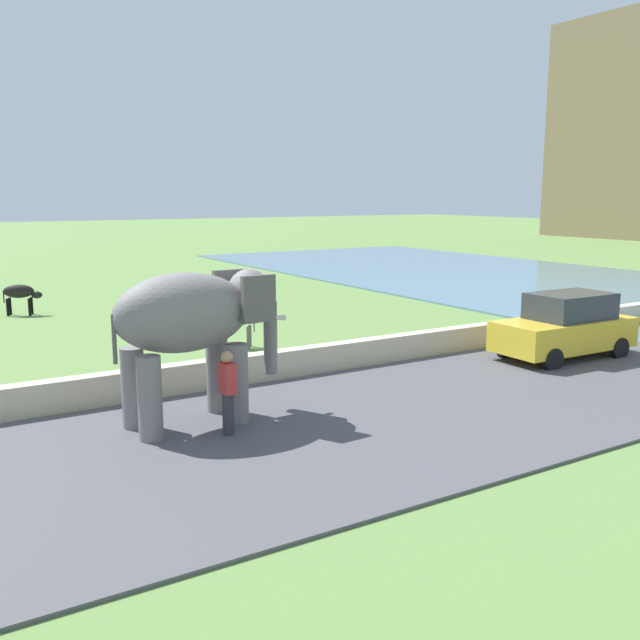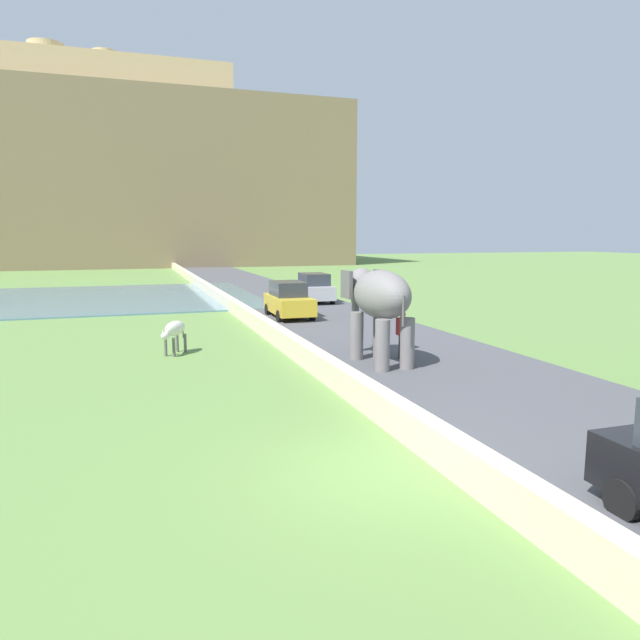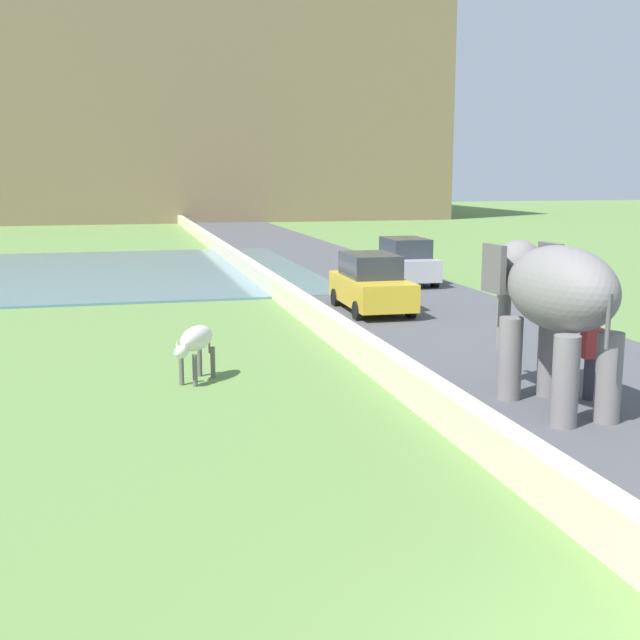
% 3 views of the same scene
% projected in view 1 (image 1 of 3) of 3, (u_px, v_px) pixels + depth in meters
% --- Properties ---
extents(barrier_wall, '(0.40, 110.00, 0.69)m').
position_uv_depth(barrier_wall, '(498.00, 333.00, 20.60)').
color(barrier_wall, beige).
rests_on(barrier_wall, ground).
extents(lake, '(36.00, 18.00, 0.08)m').
position_uv_depth(lake, '(460.00, 272.00, 39.92)').
color(lake, slate).
rests_on(lake, ground).
extents(elephant, '(1.55, 3.50, 2.99)m').
position_uv_depth(elephant, '(194.00, 322.00, 13.10)').
color(elephant, slate).
rests_on(elephant, ground).
extents(person_beside_elephant, '(0.36, 0.22, 1.63)m').
position_uv_depth(person_beside_elephant, '(228.00, 392.00, 12.61)').
color(person_beside_elephant, '#33333D').
rests_on(person_beside_elephant, ground).
extents(car_yellow, '(1.86, 4.03, 1.80)m').
position_uv_depth(car_yellow, '(565.00, 326.00, 18.75)').
color(car_yellow, gold).
rests_on(car_yellow, ground).
extents(cow_white, '(1.05, 1.34, 1.15)m').
position_uv_depth(cow_white, '(234.00, 319.00, 20.14)').
color(cow_white, silver).
rests_on(cow_white, ground).
extents(cow_black, '(0.87, 1.40, 1.15)m').
position_uv_depth(cow_black, '(20.00, 293.00, 25.60)').
color(cow_black, black).
rests_on(cow_black, ground).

